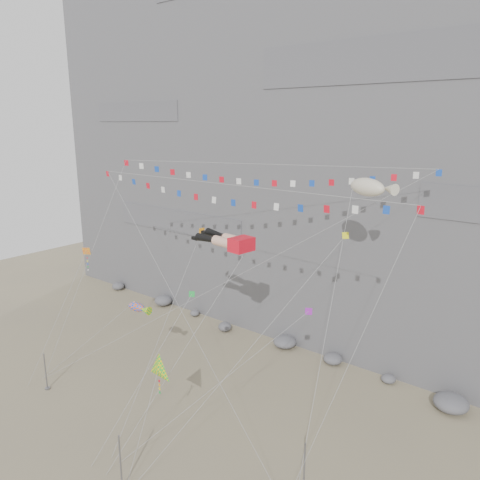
{
  "coord_description": "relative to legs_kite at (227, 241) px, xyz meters",
  "views": [
    {
      "loc": [
        26.01,
        -23.9,
        24.59
      ],
      "look_at": [
        -0.09,
        9.0,
        14.03
      ],
      "focal_mm": 35.0,
      "sensor_mm": 36.0,
      "label": 1
    }
  ],
  "objects": [
    {
      "name": "blimp_windsock",
      "position": [
        9.79,
        5.49,
        4.76
      ],
      "size": [
        4.51,
        13.34,
        22.94
      ],
      "color": "beige",
      "rests_on": "ground"
    },
    {
      "name": "fish_windsock",
      "position": [
        -8.43,
        -3.23,
        -7.1
      ],
      "size": [
        9.98,
        5.89,
        12.45
      ],
      "color": "#F8580C",
      "rests_on": "ground"
    },
    {
      "name": "harlequin_kite",
      "position": [
        -14.6,
        -4.07,
        -2.61
      ],
      "size": [
        2.52,
        7.37,
        14.02
      ],
      "color": "#FB1B28",
      "rests_on": "ground"
    },
    {
      "name": "anchor_pole_right",
      "position": [
        11.59,
        -5.91,
        -12.79
      ],
      "size": [
        0.12,
        0.12,
        4.23
      ],
      "primitive_type": "cylinder",
      "color": "slate",
      "rests_on": "ground"
    },
    {
      "name": "cliff",
      "position": [
        -1.37,
        26.66,
        10.1
      ],
      "size": [
        80.0,
        28.0,
        50.0
      ],
      "primitive_type": "cube",
      "color": "slate",
      "rests_on": "ground"
    },
    {
      "name": "flag_banner_upper",
      "position": [
        0.35,
        4.96,
        6.07
      ],
      "size": [
        30.32,
        18.66,
        30.16
      ],
      "color": "red",
      "rests_on": "ground"
    },
    {
      "name": "small_kite_b",
      "position": [
        7.21,
        1.23,
        -5.09
      ],
      "size": [
        8.77,
        13.8,
        18.32
      ],
      "color": "purple",
      "rests_on": "ground"
    },
    {
      "name": "delta_kite",
      "position": [
        0.55,
        -8.59,
        -8.05
      ],
      "size": [
        2.59,
        4.6,
        8.73
      ],
      "color": "yellow",
      "rests_on": "ground"
    },
    {
      "name": "small_kite_d",
      "position": [
        9.2,
        2.65,
        0.93
      ],
      "size": [
        8.19,
        16.11,
        23.58
      ],
      "color": "yellow",
      "rests_on": "ground"
    },
    {
      "name": "ground",
      "position": [
        -1.37,
        -5.34,
        -14.9
      ],
      "size": [
        120.0,
        120.0,
        0.0
      ],
      "primitive_type": "plane",
      "color": "gray",
      "rests_on": "ground"
    },
    {
      "name": "small_kite_a",
      "position": [
        -4.34,
        1.38,
        -0.32
      ],
      "size": [
        3.3,
        13.88,
        20.04
      ],
      "color": "orange",
      "rests_on": "ground"
    },
    {
      "name": "anchor_pole_center",
      "position": [
        1.43,
        -13.07,
        -12.77
      ],
      "size": [
        0.12,
        0.12,
        4.27
      ],
      "primitive_type": "cylinder",
      "color": "slate",
      "rests_on": "ground"
    },
    {
      "name": "flag_banner_lower",
      "position": [
        -0.58,
        0.32,
        4.71
      ],
      "size": [
        32.68,
        8.25,
        24.05
      ],
      "color": "red",
      "rests_on": "ground"
    },
    {
      "name": "legs_kite",
      "position": [
        0.0,
        0.0,
        0.0
      ],
      "size": [
        6.49,
        14.33,
        19.72
      ],
      "rotation": [
        0.0,
        0.0,
        -0.12
      ],
      "color": "red",
      "rests_on": "ground"
    },
    {
      "name": "talus_boulders",
      "position": [
        -1.37,
        11.66,
        -14.3
      ],
      "size": [
        60.0,
        3.0,
        1.2
      ],
      "primitive_type": null,
      "color": "slate",
      "rests_on": "ground"
    },
    {
      "name": "small_kite_c",
      "position": [
        -1.02,
        -3.52,
        -4.25
      ],
      "size": [
        1.72,
        10.41,
        14.65
      ],
      "color": "green",
      "rests_on": "ground"
    },
    {
      "name": "anchor_pole_left",
      "position": [
        -14.34,
        -9.59,
        -13.04
      ],
      "size": [
        0.12,
        0.12,
        3.73
      ],
      "primitive_type": "cylinder",
      "color": "slate",
      "rests_on": "ground"
    }
  ]
}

